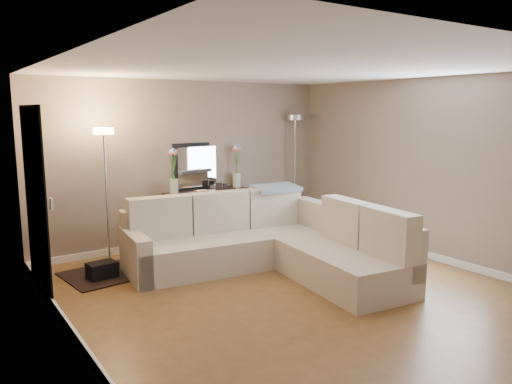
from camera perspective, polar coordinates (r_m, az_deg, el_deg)
floor at (r=6.07m, az=4.30°, el=-11.38°), size 5.00×5.50×0.01m
ceiling at (r=5.70m, az=4.62°, el=13.99°), size 5.00×5.50×0.01m
wall_back at (r=8.07m, az=-7.79°, el=3.28°), size 5.00×0.02×2.60m
wall_left at (r=4.64m, az=-20.67°, el=-1.69°), size 0.02×5.50×2.60m
wall_right at (r=7.55m, az=19.61°, el=2.40°), size 0.02×5.50×2.60m
baseboard_back at (r=8.27m, az=-7.52°, el=-5.38°), size 5.00×0.03×0.10m
baseboard_left at (r=5.03m, az=-19.54°, el=-15.80°), size 0.03×5.50×0.10m
baseboard_right at (r=7.77m, az=18.99°, el=-6.80°), size 0.03×5.50×0.10m
doorway at (r=6.33m, az=-23.88°, el=-0.93°), size 0.02×1.20×2.20m
switch_plate at (r=5.49m, az=-22.37°, el=-1.24°), size 0.02×0.08×0.12m
sectional_sofa at (r=6.76m, az=1.39°, el=-5.84°), size 2.93×3.02×1.00m
throw_blanket at (r=7.47m, az=2.26°, el=0.48°), size 0.74×0.46×0.10m
console_table at (r=8.10m, az=-6.17°, el=-2.50°), size 1.42×0.47×0.86m
leaning_mirror at (r=8.18m, az=-6.35°, el=2.92°), size 0.99×0.11×0.78m
table_decor at (r=8.04m, az=-5.51°, el=0.22°), size 0.60×0.14×0.14m
flower_vase_left at (r=7.74m, az=-9.40°, el=1.86°), size 0.16×0.14×0.74m
flower_vase_right at (r=8.36m, az=-2.22°, el=2.53°), size 0.16×0.14×0.74m
floor_lamp_lit at (r=7.06m, az=-16.85°, el=2.48°), size 0.30×0.30×1.90m
floor_lamp_unlit at (r=8.93m, az=4.48°, el=4.90°), size 0.37×0.37×2.06m
charcoal_rug at (r=6.98m, az=-15.89°, el=-8.82°), size 1.34×1.07×0.02m
black_bag at (r=6.78m, az=-17.18°, el=-8.60°), size 0.38×0.29×0.23m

